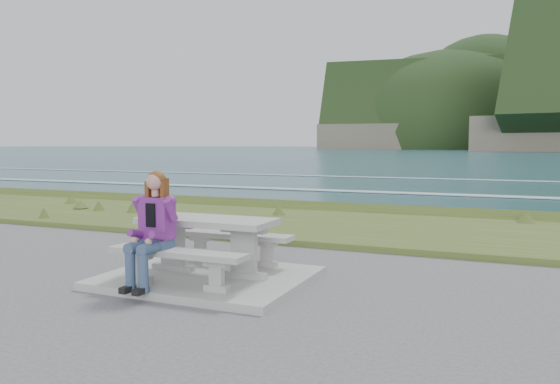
{
  "coord_description": "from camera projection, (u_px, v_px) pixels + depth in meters",
  "views": [
    {
      "loc": [
        3.67,
        -6.13,
        1.81
      ],
      "look_at": [
        0.53,
        1.2,
        1.11
      ],
      "focal_mm": 35.0,
      "sensor_mm": 36.0,
      "label": 1
    }
  ],
  "objects": [
    {
      "name": "picnic_table",
      "position": [
        207.0,
        230.0,
        7.15
      ],
      "size": [
        1.8,
        0.75,
        0.75
      ],
      "color": "gray",
      "rests_on": "concrete_slab"
    },
    {
      "name": "seated_woman",
      "position": [
        150.0,
        245.0,
        6.51
      ],
      "size": [
        0.4,
        0.69,
        1.39
      ],
      "rotation": [
        0.0,
        0.0,
        -0.02
      ],
      "color": "#31496E",
      "rests_on": "concrete_slab"
    },
    {
      "name": "shore_drop",
      "position": [
        361.0,
        213.0,
        14.44
      ],
      "size": [
        160.0,
        0.8,
        2.2
      ],
      "primitive_type": "cube",
      "color": "#6B5F50",
      "rests_on": "ground"
    },
    {
      "name": "bench_landward",
      "position": [
        177.0,
        258.0,
        6.53
      ],
      "size": [
        1.8,
        0.35,
        0.45
      ],
      "color": "gray",
      "rests_on": "concrete_slab"
    },
    {
      "name": "concrete_slab",
      "position": [
        208.0,
        278.0,
        7.21
      ],
      "size": [
        2.6,
        2.1,
        0.1
      ],
      "primitive_type": "cube",
      "color": "gray",
      "rests_on": "ground"
    },
    {
      "name": "ocean",
      "position": [
        441.0,
        208.0,
        30.33
      ],
      "size": [
        1600.0,
        1600.0,
        0.09
      ],
      "color": "#1D4753",
      "rests_on": "ground"
    },
    {
      "name": "bench_seaward",
      "position": [
        233.0,
        240.0,
        7.81
      ],
      "size": [
        1.8,
        0.35,
        0.45
      ],
      "color": "gray",
      "rests_on": "concrete_slab"
    },
    {
      "name": "grass_verge",
      "position": [
        327.0,
        228.0,
        11.79
      ],
      "size": [
        160.0,
        4.5,
        0.22
      ],
      "primitive_type": "cube",
      "color": "#334A1C",
      "rests_on": "ground"
    }
  ]
}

